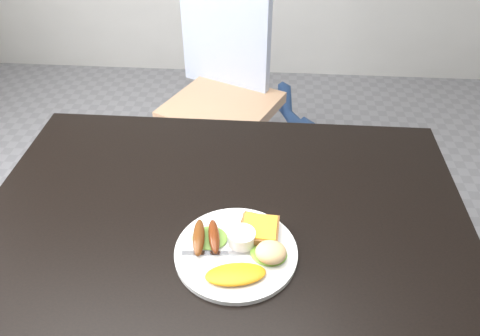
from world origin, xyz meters
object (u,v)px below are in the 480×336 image
at_px(dining_table, 225,212).
at_px(person, 343,58).
at_px(plate, 236,252).
at_px(dining_chair, 222,107).

relative_size(dining_table, person, 0.72).
bearing_deg(dining_table, plate, -75.59).
distance_m(dining_table, person, 0.78).
height_order(dining_chair, plate, plate).
bearing_deg(person, dining_table, 40.20).
xyz_separation_m(person, plate, (-0.31, -0.85, -0.08)).
height_order(person, plate, person).
bearing_deg(dining_chair, dining_table, -58.68).
distance_m(dining_chair, person, 0.67).
distance_m(dining_chair, plate, 1.18).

